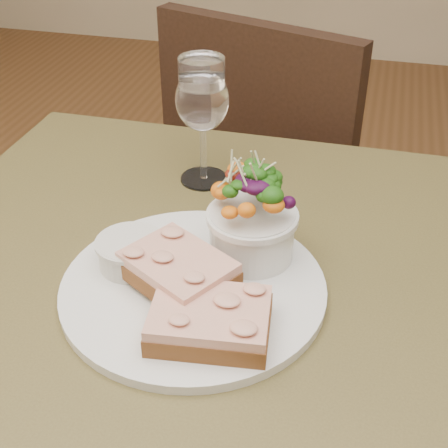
% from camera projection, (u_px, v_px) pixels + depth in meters
% --- Properties ---
extents(cafe_table, '(0.80, 0.80, 0.75)m').
position_uv_depth(cafe_table, '(201.00, 342.00, 0.80)').
color(cafe_table, '#483F1F').
rests_on(cafe_table, ground).
extents(chair_far, '(0.53, 0.53, 0.90)m').
position_uv_depth(chair_far, '(285.00, 250.00, 1.56)').
color(chair_far, black).
rests_on(chair_far, ground).
extents(dinner_plate, '(0.31, 0.31, 0.01)m').
position_uv_depth(dinner_plate, '(193.00, 287.00, 0.73)').
color(dinner_plate, white).
rests_on(dinner_plate, cafe_table).
extents(sandwich_front, '(0.13, 0.11, 0.03)m').
position_uv_depth(sandwich_front, '(210.00, 320.00, 0.65)').
color(sandwich_front, '#513015').
rests_on(sandwich_front, dinner_plate).
extents(sandwich_back, '(0.15, 0.14, 0.03)m').
position_uv_depth(sandwich_back, '(178.00, 270.00, 0.70)').
color(sandwich_back, '#513015').
rests_on(sandwich_back, dinner_plate).
extents(ramekin, '(0.08, 0.08, 0.04)m').
position_uv_depth(ramekin, '(131.00, 252.00, 0.74)').
color(ramekin, silver).
rests_on(ramekin, dinner_plate).
extents(salad_bowl, '(0.10, 0.10, 0.13)m').
position_uv_depth(salad_bowl, '(252.00, 214.00, 0.73)').
color(salad_bowl, white).
rests_on(salad_bowl, dinner_plate).
extents(garnish, '(0.05, 0.04, 0.02)m').
position_uv_depth(garnish, '(154.00, 239.00, 0.78)').
color(garnish, '#0D3509').
rests_on(garnish, dinner_plate).
extents(wine_glass, '(0.08, 0.08, 0.18)m').
position_uv_depth(wine_glass, '(202.00, 104.00, 0.87)').
color(wine_glass, white).
rests_on(wine_glass, cafe_table).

